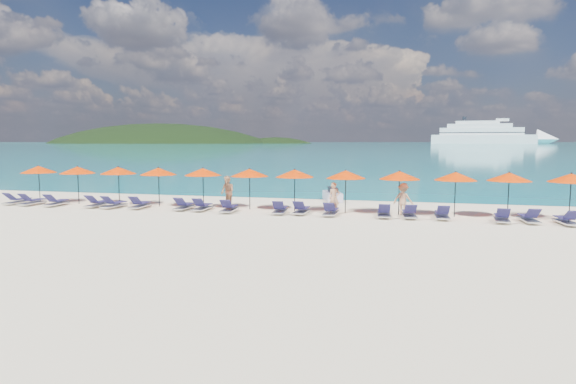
# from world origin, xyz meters

# --- Properties ---
(ground) EXTENTS (1400.00, 1400.00, 0.00)m
(ground) POSITION_xyz_m (0.00, 0.00, 0.00)
(ground) COLOR beige
(sea) EXTENTS (1600.00, 1300.00, 0.01)m
(sea) POSITION_xyz_m (0.00, 660.00, 0.01)
(sea) COLOR #1FA9B2
(sea) RESTS_ON ground
(headland_main) EXTENTS (374.00, 242.00, 126.50)m
(headland_main) POSITION_xyz_m (-300.00, 540.00, -38.00)
(headland_main) COLOR black
(headland_main) RESTS_ON ground
(headland_small) EXTENTS (162.00, 126.00, 85.50)m
(headland_small) POSITION_xyz_m (-150.00, 560.00, -35.00)
(headland_small) COLOR black
(headland_small) RESTS_ON ground
(cruise_ship) EXTENTS (132.51, 36.16, 36.46)m
(cruise_ship) POSITION_xyz_m (102.49, 556.54, 9.49)
(cruise_ship) COLOR silver
(cruise_ship) RESTS_ON ground
(jetski) EXTENTS (1.60, 2.54, 0.85)m
(jetski) POSITION_xyz_m (1.32, 9.41, 0.35)
(jetski) COLOR #B4B2D1
(jetski) RESTS_ON ground
(beachgoer_a) EXTENTS (0.71, 0.64, 1.62)m
(beachgoer_a) POSITION_xyz_m (2.17, 4.11, 0.81)
(beachgoer_a) COLOR tan
(beachgoer_a) RESTS_ON ground
(beachgoer_b) EXTENTS (1.00, 0.90, 1.78)m
(beachgoer_b) POSITION_xyz_m (-4.06, 5.21, 0.89)
(beachgoer_b) COLOR tan
(beachgoer_b) RESTS_ON ground
(beachgoer_c) EXTENTS (1.16, 0.81, 1.63)m
(beachgoer_c) POSITION_xyz_m (5.62, 4.53, 0.81)
(beachgoer_c) COLOR tan
(beachgoer_c) RESTS_ON ground
(umbrella_0) EXTENTS (2.10, 2.10, 2.28)m
(umbrella_0) POSITION_xyz_m (-15.98, 4.57, 2.02)
(umbrella_0) COLOR black
(umbrella_0) RESTS_ON ground
(umbrella_1) EXTENTS (2.10, 2.10, 2.28)m
(umbrella_1) POSITION_xyz_m (-13.24, 4.55, 2.02)
(umbrella_1) COLOR black
(umbrella_1) RESTS_ON ground
(umbrella_2) EXTENTS (2.10, 2.10, 2.28)m
(umbrella_2) POSITION_xyz_m (-10.68, 4.81, 2.02)
(umbrella_2) COLOR black
(umbrella_2) RESTS_ON ground
(umbrella_3) EXTENTS (2.10, 2.10, 2.28)m
(umbrella_3) POSITION_xyz_m (-8.00, 4.64, 2.02)
(umbrella_3) COLOR black
(umbrella_3) RESTS_ON ground
(umbrella_4) EXTENTS (2.10, 2.10, 2.28)m
(umbrella_4) POSITION_xyz_m (-5.33, 4.77, 2.02)
(umbrella_4) COLOR black
(umbrella_4) RESTS_ON ground
(umbrella_5) EXTENTS (2.10, 2.10, 2.28)m
(umbrella_5) POSITION_xyz_m (-2.58, 4.73, 2.02)
(umbrella_5) COLOR black
(umbrella_5) RESTS_ON ground
(umbrella_6) EXTENTS (2.10, 2.10, 2.28)m
(umbrella_6) POSITION_xyz_m (-0.06, 4.76, 2.02)
(umbrella_6) COLOR black
(umbrella_6) RESTS_ON ground
(umbrella_7) EXTENTS (2.10, 2.10, 2.28)m
(umbrella_7) POSITION_xyz_m (2.69, 4.57, 2.02)
(umbrella_7) COLOR black
(umbrella_7) RESTS_ON ground
(umbrella_8) EXTENTS (2.10, 2.10, 2.28)m
(umbrella_8) POSITION_xyz_m (5.41, 4.61, 2.02)
(umbrella_8) COLOR black
(umbrella_8) RESTS_ON ground
(umbrella_9) EXTENTS (2.10, 2.10, 2.28)m
(umbrella_9) POSITION_xyz_m (8.10, 4.61, 2.02)
(umbrella_9) COLOR black
(umbrella_9) RESTS_ON ground
(umbrella_10) EXTENTS (2.10, 2.10, 2.28)m
(umbrella_10) POSITION_xyz_m (10.58, 4.83, 2.02)
(umbrella_10) COLOR black
(umbrella_10) RESTS_ON ground
(umbrella_11) EXTENTS (2.10, 2.10, 2.28)m
(umbrella_11) POSITION_xyz_m (13.27, 4.74, 2.02)
(umbrella_11) COLOR black
(umbrella_11) RESTS_ON ground
(lounger_0) EXTENTS (0.73, 1.74, 0.66)m
(lounger_0) POSITION_xyz_m (-16.60, 3.45, 0.24)
(lounger_0) COLOR silver
(lounger_0) RESTS_ON ground
(lounger_1) EXTENTS (0.63, 1.70, 0.66)m
(lounger_1) POSITION_xyz_m (-15.44, 3.31, 0.24)
(lounger_1) COLOR silver
(lounger_1) RESTS_ON ground
(lounger_2) EXTENTS (0.71, 1.73, 0.66)m
(lounger_2) POSITION_xyz_m (-13.83, 3.34, 0.24)
(lounger_2) COLOR silver
(lounger_2) RESTS_ON ground
(lounger_3) EXTENTS (0.70, 1.73, 0.66)m
(lounger_3) POSITION_xyz_m (-11.20, 3.46, 0.24)
(lounger_3) COLOR silver
(lounger_3) RESTS_ON ground
(lounger_4) EXTENTS (0.78, 1.75, 0.66)m
(lounger_4) POSITION_xyz_m (-10.07, 3.33, 0.24)
(lounger_4) COLOR silver
(lounger_4) RESTS_ON ground
(lounger_5) EXTENTS (0.69, 1.72, 0.66)m
(lounger_5) POSITION_xyz_m (-8.58, 3.54, 0.24)
(lounger_5) COLOR silver
(lounger_5) RESTS_ON ground
(lounger_6) EXTENTS (0.62, 1.70, 0.66)m
(lounger_6) POSITION_xyz_m (-5.95, 3.63, 0.24)
(lounger_6) COLOR silver
(lounger_6) RESTS_ON ground
(lounger_7) EXTENTS (0.66, 1.71, 0.66)m
(lounger_7) POSITION_xyz_m (-4.87, 3.56, 0.24)
(lounger_7) COLOR silver
(lounger_7) RESTS_ON ground
(lounger_8) EXTENTS (0.74, 1.74, 0.66)m
(lounger_8) POSITION_xyz_m (-3.26, 3.34, 0.24)
(lounger_8) COLOR silver
(lounger_8) RESTS_ON ground
(lounger_9) EXTENTS (0.78, 1.75, 0.66)m
(lounger_9) POSITION_xyz_m (-0.54, 3.45, 0.24)
(lounger_9) COLOR silver
(lounger_9) RESTS_ON ground
(lounger_10) EXTENTS (0.67, 1.72, 0.66)m
(lounger_10) POSITION_xyz_m (0.56, 3.63, 0.24)
(lounger_10) COLOR silver
(lounger_10) RESTS_ON ground
(lounger_11) EXTENTS (0.66, 1.71, 0.66)m
(lounger_11) POSITION_xyz_m (2.10, 3.47, 0.24)
(lounger_11) COLOR silver
(lounger_11) RESTS_ON ground
(lounger_12) EXTENTS (0.73, 1.74, 0.66)m
(lounger_12) POSITION_xyz_m (4.71, 3.54, 0.24)
(lounger_12) COLOR silver
(lounger_12) RESTS_ON ground
(lounger_13) EXTENTS (0.78, 1.75, 0.66)m
(lounger_13) POSITION_xyz_m (5.92, 3.64, 0.24)
(lounger_13) COLOR silver
(lounger_13) RESTS_ON ground
(lounger_14) EXTENTS (0.66, 1.71, 0.66)m
(lounger_14) POSITION_xyz_m (7.44, 3.66, 0.24)
(lounger_14) COLOR silver
(lounger_14) RESTS_ON ground
(lounger_15) EXTENTS (0.77, 1.75, 0.66)m
(lounger_15) POSITION_xyz_m (10.05, 3.33, 0.24)
(lounger_15) COLOR silver
(lounger_15) RESTS_ON ground
(lounger_16) EXTENTS (0.75, 1.74, 0.66)m
(lounger_16) POSITION_xyz_m (11.24, 3.52, 0.24)
(lounger_16) COLOR silver
(lounger_16) RESTS_ON ground
(lounger_17) EXTENTS (0.79, 1.75, 0.66)m
(lounger_17) POSITION_xyz_m (12.73, 3.29, 0.24)
(lounger_17) COLOR silver
(lounger_17) RESTS_ON ground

